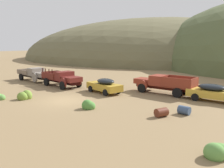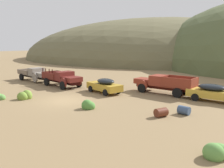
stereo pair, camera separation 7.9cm
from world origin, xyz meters
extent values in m
plane|color=olive|center=(0.00, 0.00, 0.00)|extent=(300.00, 300.00, 0.00)
ellipsoid|color=brown|center=(-17.91, 67.04, 0.00)|extent=(99.92, 81.92, 28.36)
cube|color=#3D322D|center=(-11.74, 6.64, 0.66)|extent=(6.10, 2.22, 0.36)
cube|color=slate|center=(-9.57, 6.14, 1.11)|extent=(2.22, 1.99, 0.55)
cube|color=#B7B2A8|center=(-8.70, 5.95, 1.09)|extent=(0.32, 1.09, 0.44)
cylinder|color=slate|center=(-10.03, 5.27, 0.76)|extent=(1.21, 0.44, 1.20)
cylinder|color=slate|center=(-9.60, 7.13, 0.76)|extent=(1.21, 0.44, 1.20)
cube|color=slate|center=(-11.18, 6.51, 1.36)|extent=(1.78, 2.11, 1.05)
cube|color=black|center=(-10.57, 6.37, 1.57)|extent=(0.40, 1.54, 0.59)
cube|color=#746354|center=(-13.35, 7.01, 0.90)|extent=(3.41, 2.56, 0.12)
cube|color=#746354|center=(-13.57, 6.07, 1.23)|extent=(3.00, 0.78, 0.55)
cube|color=#746354|center=(-13.14, 7.95, 1.23)|extent=(3.00, 0.78, 0.55)
cube|color=#746354|center=(-14.78, 7.33, 1.23)|extent=(0.53, 1.90, 0.55)
cylinder|color=black|center=(-9.59, 7.18, 0.48)|extent=(1.00, 0.49, 0.96)
cylinder|color=black|center=(-13.82, 6.08, 0.48)|extent=(1.00, 0.49, 0.96)
cylinder|color=black|center=(-13.38, 8.04, 0.48)|extent=(1.00, 0.49, 0.96)
cube|color=black|center=(-5.34, 5.47, 0.66)|extent=(5.83, 2.42, 0.36)
cube|color=maroon|center=(-3.28, 4.94, 1.11)|extent=(2.21, 2.20, 0.55)
cube|color=#B7B2A8|center=(-2.46, 4.72, 1.09)|extent=(0.39, 1.22, 0.44)
cylinder|color=maroon|center=(-3.78, 3.96, 0.76)|extent=(1.21, 0.47, 1.20)
cylinder|color=maroon|center=(-3.25, 6.03, 0.76)|extent=(1.21, 0.47, 1.20)
cube|color=maroon|center=(-4.81, 5.33, 1.36)|extent=(1.81, 2.34, 1.05)
cube|color=black|center=(-4.23, 5.18, 1.57)|extent=(0.49, 1.71, 0.59)
cube|color=maroon|center=(-6.87, 5.86, 0.90)|extent=(3.36, 2.82, 0.12)
cube|color=maroon|center=(-7.14, 4.82, 1.31)|extent=(2.84, 0.82, 0.70)
cube|color=maroon|center=(-6.60, 6.91, 1.31)|extent=(2.84, 0.82, 0.70)
cube|color=maroon|center=(-8.22, 6.21, 1.31)|extent=(0.64, 2.12, 0.70)
cube|color=black|center=(-8.26, 5.11, 1.91)|extent=(0.10, 0.10, 0.50)
cube|color=black|center=(-7.56, 4.93, 1.91)|extent=(0.10, 0.10, 0.50)
cube|color=black|center=(-6.71, 4.71, 1.91)|extent=(0.10, 0.10, 0.50)
cube|color=black|center=(-6.01, 4.53, 1.91)|extent=(0.10, 0.10, 0.50)
cylinder|color=black|center=(-3.80, 3.91, 0.48)|extent=(1.00, 0.51, 0.96)
cylinder|color=black|center=(-3.24, 6.09, 0.48)|extent=(1.00, 0.51, 0.96)
cylinder|color=black|center=(-7.38, 4.83, 0.48)|extent=(1.00, 0.51, 0.96)
cylinder|color=black|center=(-6.82, 7.01, 0.48)|extent=(1.00, 0.51, 0.96)
cube|color=#B28928|center=(1.20, 4.93, 0.68)|extent=(4.56, 3.02, 0.68)
ellipsoid|color=black|center=(1.44, 4.84, 1.28)|extent=(2.57, 2.16, 0.57)
ellipsoid|color=#B28928|center=(-0.59, 5.55, 0.75)|extent=(1.33, 1.61, 0.61)
cylinder|color=black|center=(0.25, 6.17, 0.34)|extent=(0.71, 0.41, 0.68)
cylinder|color=black|center=(-0.32, 4.54, 0.34)|extent=(0.71, 0.41, 0.68)
cylinder|color=black|center=(2.72, 5.31, 0.34)|extent=(0.71, 0.41, 0.68)
cylinder|color=black|center=(2.15, 3.68, 0.34)|extent=(0.71, 0.41, 0.68)
cube|color=#42140D|center=(6.72, 7.90, 0.66)|extent=(6.28, 1.73, 0.36)
cube|color=maroon|center=(4.46, 8.20, 1.11)|extent=(2.16, 1.88, 0.55)
cube|color=#B7B2A8|center=(3.55, 8.32, 1.09)|extent=(0.23, 1.13, 0.44)
cylinder|color=maroon|center=(4.84, 9.13, 0.76)|extent=(1.21, 0.34, 1.20)
cylinder|color=maroon|center=(4.59, 7.20, 0.76)|extent=(1.21, 0.34, 1.20)
cube|color=maroon|center=(6.14, 7.97, 1.36)|extent=(1.67, 2.06, 1.05)
cube|color=black|center=(5.50, 8.06, 1.57)|extent=(0.26, 1.59, 0.59)
cube|color=maroon|center=(8.41, 7.67, 0.90)|extent=(3.37, 2.36, 0.12)
cube|color=maroon|center=(8.54, 8.64, 1.43)|extent=(3.12, 0.51, 0.95)
cube|color=maroon|center=(8.28, 6.70, 1.43)|extent=(3.12, 0.51, 0.95)
cube|color=maroon|center=(9.90, 7.47, 1.43)|extent=(0.36, 1.96, 0.95)
cylinder|color=black|center=(4.58, 7.15, 0.48)|extent=(0.99, 0.40, 0.96)
cylinder|color=black|center=(8.80, 8.65, 0.48)|extent=(0.99, 0.40, 0.96)
cylinder|color=black|center=(8.53, 6.62, 0.48)|extent=(0.99, 0.40, 0.96)
cube|color=gold|center=(11.86, 6.92, 0.68)|extent=(4.94, 2.29, 0.68)
ellipsoid|color=black|center=(11.57, 6.95, 1.28)|extent=(2.64, 1.82, 0.57)
cylinder|color=black|center=(10.29, 6.21, 0.34)|extent=(0.70, 0.28, 0.68)
cylinder|color=black|center=(10.49, 7.96, 0.34)|extent=(0.70, 0.28, 0.68)
cylinder|color=#5B2819|center=(9.25, 0.05, 0.31)|extent=(0.99, 1.09, 0.63)
cylinder|color=#384C6B|center=(10.51, 1.46, 0.32)|extent=(0.94, 0.78, 0.63)
ellipsoid|color=#5B8E42|center=(-5.37, -2.70, 0.19)|extent=(0.83, 0.74, 0.67)
ellipsoid|color=#5B8E42|center=(13.69, -4.39, 0.17)|extent=(0.64, 0.57, 0.62)
ellipsoid|color=#5B8E42|center=(13.60, -4.36, 0.22)|extent=(0.98, 0.88, 0.82)
ellipsoid|color=#5B8E42|center=(13.41, -4.65, 0.25)|extent=(0.98, 0.88, 0.92)
ellipsoid|color=#4C8438|center=(3.62, -0.92, 0.21)|extent=(0.96, 0.86, 0.78)
ellipsoid|color=#4C8438|center=(3.46, -1.02, 0.26)|extent=(0.96, 0.86, 0.95)
ellipsoid|color=olive|center=(-3.60, -1.18, 0.30)|extent=(1.01, 0.91, 1.08)
ellipsoid|color=olive|center=(-3.68, -1.63, 0.26)|extent=(1.06, 0.95, 0.94)
camera|label=1|loc=(14.53, -15.52, 5.11)|focal=37.33mm
camera|label=2|loc=(14.60, -15.48, 5.11)|focal=37.33mm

